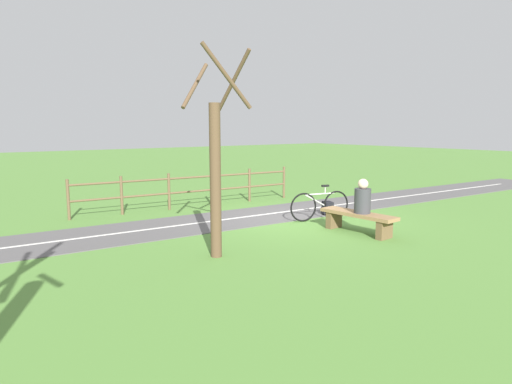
# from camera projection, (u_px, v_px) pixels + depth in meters

# --- Properties ---
(ground_plane) EXTENTS (80.00, 80.00, 0.00)m
(ground_plane) POSITION_uv_depth(u_px,v_px,m) (298.00, 219.00, 11.83)
(ground_plane) COLOR #548438
(paved_path) EXTENTS (4.63, 36.07, 0.02)m
(paved_path) POSITION_uv_depth(u_px,v_px,m) (136.00, 231.00, 10.45)
(paved_path) COLOR #565454
(paved_path) RESTS_ON ground_plane
(path_centre_line) EXTENTS (2.23, 31.94, 0.00)m
(path_centre_line) POSITION_uv_depth(u_px,v_px,m) (136.00, 231.00, 10.45)
(path_centre_line) COLOR silver
(path_centre_line) RESTS_ON paved_path
(bench) EXTENTS (1.93, 0.58, 0.49)m
(bench) POSITION_uv_depth(u_px,v_px,m) (358.00, 219.00, 10.27)
(bench) COLOR #937047
(bench) RESTS_ON ground_plane
(person_seated) EXTENTS (0.40, 0.40, 0.80)m
(person_seated) POSITION_uv_depth(u_px,v_px,m) (363.00, 198.00, 10.12)
(person_seated) COLOR #38383D
(person_seated) RESTS_ON bench
(bicycle) EXTENTS (0.48, 1.71, 0.94)m
(bicycle) POSITION_uv_depth(u_px,v_px,m) (320.00, 205.00, 11.68)
(bicycle) COLOR black
(bicycle) RESTS_ON ground_plane
(backpack) EXTENTS (0.39, 0.35, 0.39)m
(backpack) POSITION_uv_depth(u_px,v_px,m) (327.00, 208.00, 12.37)
(backpack) COLOR black
(backpack) RESTS_ON ground_plane
(fence_roadside) EXTENTS (0.65, 7.07, 1.09)m
(fence_roadside) POSITION_uv_depth(u_px,v_px,m) (191.00, 187.00, 13.51)
(fence_roadside) COLOR brown
(fence_roadside) RESTS_ON ground_plane
(tree_far_left) EXTENTS (1.14, 1.13, 3.86)m
(tree_far_left) POSITION_uv_depth(u_px,v_px,m) (216.00, 167.00, 8.20)
(tree_far_left) COLOR brown
(tree_far_left) RESTS_ON ground_plane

